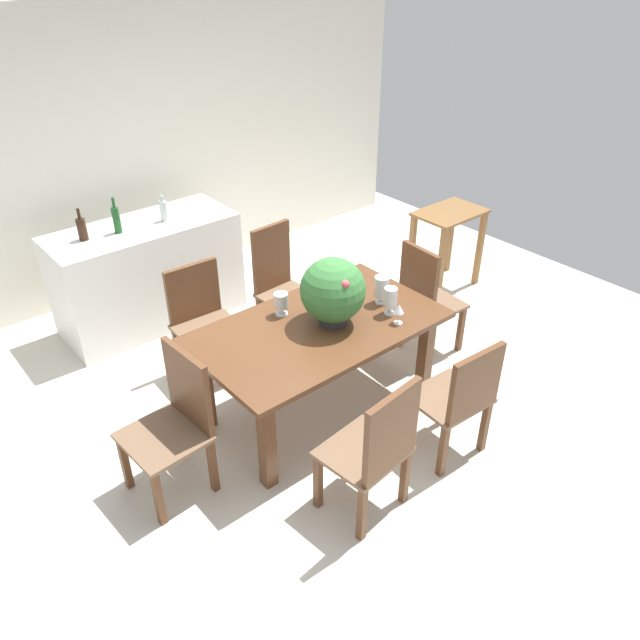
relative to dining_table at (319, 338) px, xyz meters
The scene contains 19 objects.
ground_plane 0.64m from the dining_table, 90.00° to the left, with size 7.04×7.04×0.00m, color silver.
back_wall 2.80m from the dining_table, 90.00° to the left, with size 6.40×0.10×2.60m, color silver.
dining_table is the anchor object (origin of this frame).
chair_head_end 1.13m from the dining_table, behind, with size 0.49×0.50×0.97m.
chair_near_right 1.04m from the dining_table, 68.39° to the right, with size 0.50×0.46×0.90m.
chair_foot_end 1.13m from the dining_table, ahead, with size 0.47×0.45×0.99m.
chair_far_right 1.05m from the dining_table, 68.61° to the left, with size 0.44×0.46×1.02m.
chair_far_left 1.05m from the dining_table, 111.61° to the left, with size 0.50×0.46×0.91m.
chair_near_left 1.04m from the dining_table, 111.26° to the right, with size 0.51×0.47×0.98m.
flower_centerpiece 0.37m from the dining_table, 21.39° to the right, with size 0.45×0.45×0.48m.
crystal_vase_left 0.57m from the dining_table, 23.77° to the right, with size 0.09×0.09×0.21m.
crystal_vase_center_near 0.37m from the dining_table, 112.22° to the left, with size 0.10×0.10×0.17m.
crystal_vase_right 0.59m from the dining_table, ahead, with size 0.11×0.11×0.21m.
wine_glass 0.59m from the dining_table, 37.51° to the right, with size 0.07×0.07×0.15m.
kitchen_counter 1.98m from the dining_table, 100.09° to the left, with size 1.59×0.66×0.93m, color white.
wine_bottle_amber 2.17m from the dining_table, 112.60° to the left, with size 0.08×0.08×0.27m.
wine_bottle_tall 2.04m from the dining_table, 105.84° to the left, with size 0.06×0.06×0.30m.
wine_bottle_clear 1.94m from the dining_table, 94.11° to the left, with size 0.07×0.07×0.23m.
side_table 2.27m from the dining_table, 16.80° to the left, with size 0.66×0.45×0.80m.
Camera 1 is at (-2.30, -2.87, 3.04)m, focal length 34.69 mm.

